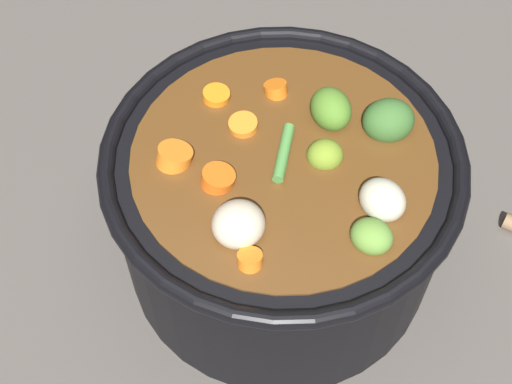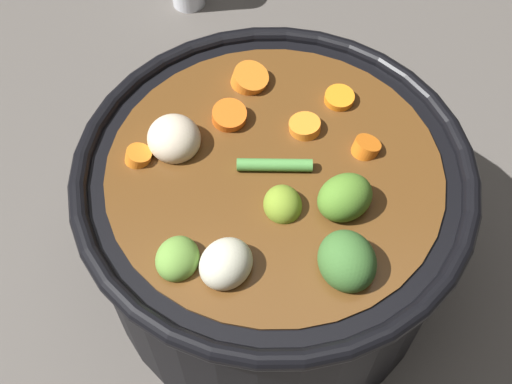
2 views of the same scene
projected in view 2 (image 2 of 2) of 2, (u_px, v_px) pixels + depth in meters
The scene contains 2 objects.
ground_plane at pixel (271, 264), 0.58m from camera, with size 1.10×1.10×0.00m, color #514C47.
cooking_pot at pixel (272, 218), 0.51m from camera, with size 0.29×0.29×0.17m.
Camera 2 is at (0.27, 0.01, 0.52)m, focal length 45.03 mm.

